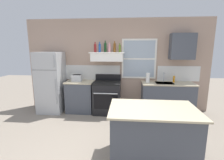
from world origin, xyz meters
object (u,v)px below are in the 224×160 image
object	(u,v)px
paper_towel_roll	(148,78)
dish_soap_bottle	(174,79)
bottle_red_label_wine	(95,48)
stove_range	(107,97)
toaster	(77,78)
bottle_amber_wine	(115,48)
refrigerator	(51,82)
bottle_rose_pink	(109,48)
kitchen_island	(152,134)
bottle_olive_oil_square	(120,48)
bottle_blue_liqueur	(100,48)
bottle_dark_green_wine	(105,47)

from	to	relation	value
paper_towel_roll	dish_soap_bottle	bearing A→B (deg)	7.73
bottle_red_label_wine	stove_range	bearing A→B (deg)	-8.74
toaster	dish_soap_bottle	world-z (taller)	toaster
bottle_amber_wine	stove_range	bearing A→B (deg)	-155.41
paper_towel_roll	refrigerator	bearing A→B (deg)	-178.76
stove_range	bottle_rose_pink	distance (m)	1.40
toaster	bottle_amber_wine	distance (m)	1.39
dish_soap_bottle	kitchen_island	world-z (taller)	dish_soap_bottle
bottle_olive_oil_square	bottle_red_label_wine	bearing A→B (deg)	-179.56
bottle_amber_wine	bottle_olive_oil_square	distance (m)	0.15
bottle_olive_oil_square	dish_soap_bottle	xyz separation A→B (m)	(1.53, 0.08, -0.85)
toaster	stove_range	xyz separation A→B (m)	(0.89, -0.05, -0.54)
bottle_blue_liqueur	dish_soap_bottle	bearing A→B (deg)	2.22
bottle_amber_wine	refrigerator	bearing A→B (deg)	-176.41
bottle_blue_liqueur	dish_soap_bottle	size ratio (longest dim) A/B	1.59
bottle_rose_pink	dish_soap_bottle	size ratio (longest dim) A/B	1.54
bottle_olive_oil_square	dish_soap_bottle	size ratio (longest dim) A/B	1.36
bottle_red_label_wine	bottle_blue_liqueur	xyz separation A→B (m)	(0.13, 0.01, 0.00)
stove_range	dish_soap_bottle	size ratio (longest dim) A/B	6.06
stove_range	bottle_red_label_wine	world-z (taller)	bottle_red_label_wine
paper_towel_roll	dish_soap_bottle	world-z (taller)	paper_towel_roll
toaster	dish_soap_bottle	bearing A→B (deg)	1.73
bottle_amber_wine	dish_soap_bottle	bearing A→B (deg)	1.50
bottle_rose_pink	bottle_amber_wine	size ratio (longest dim) A/B	0.92
bottle_olive_oil_square	bottle_rose_pink	bearing A→B (deg)	173.95
bottle_red_label_wine	dish_soap_bottle	distance (m)	2.38
paper_towel_roll	kitchen_island	bearing A→B (deg)	-94.51
refrigerator	bottle_red_label_wine	bearing A→B (deg)	3.23
stove_range	bottle_amber_wine	world-z (taller)	bottle_amber_wine
dish_soap_bottle	kitchen_island	xyz separation A→B (m)	(-0.90, -2.12, -0.54)
bottle_rose_pink	bottle_olive_oil_square	size ratio (longest dim) A/B	1.13
bottle_dark_green_wine	paper_towel_roll	world-z (taller)	bottle_dark_green_wine
stove_range	bottle_blue_liqueur	world-z (taller)	bottle_blue_liqueur
toaster	paper_towel_roll	bearing A→B (deg)	-0.46
bottle_rose_pink	bottle_red_label_wine	bearing A→B (deg)	-174.80
refrigerator	dish_soap_bottle	size ratio (longest dim) A/B	9.73
bottle_rose_pink	bottle_olive_oil_square	world-z (taller)	bottle_rose_pink
bottle_olive_oil_square	dish_soap_bottle	bearing A→B (deg)	3.02
bottle_olive_oil_square	refrigerator	bearing A→B (deg)	-177.72
stove_range	bottle_dark_green_wine	distance (m)	1.42
bottle_rose_pink	stove_range	bearing A→B (deg)	-124.82
stove_range	bottle_olive_oil_square	size ratio (longest dim) A/B	4.44
bottle_blue_liqueur	kitchen_island	distance (m)	2.75
kitchen_island	bottle_amber_wine	bearing A→B (deg)	110.56
stove_range	bottle_blue_liqueur	bearing A→B (deg)	164.85
stove_range	bottle_blue_liqueur	size ratio (longest dim) A/B	3.82
bottle_red_label_wine	bottle_olive_oil_square	distance (m)	0.69
refrigerator	paper_towel_roll	size ratio (longest dim) A/B	6.49
stove_range	bottle_red_label_wine	xyz separation A→B (m)	(-0.33, 0.05, 1.40)
refrigerator	bottle_dark_green_wine	size ratio (longest dim) A/B	5.56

